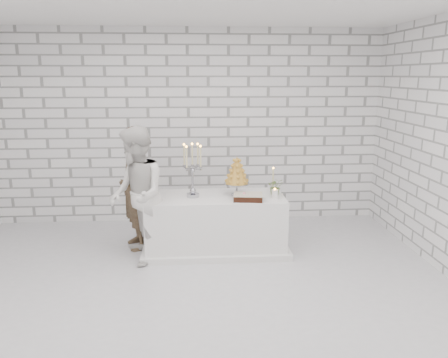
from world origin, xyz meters
The scene contains 12 objects.
ground centered at (0.00, 0.00, 0.00)m, with size 6.00×5.00×0.01m, color silver.
wall_back centered at (0.00, 2.50, 1.50)m, with size 6.00×0.01×3.00m, color white.
wall_front centered at (0.00, -2.50, 1.50)m, with size 6.00×0.01×3.00m, color white.
cake_table centered at (0.35, 1.19, 0.38)m, with size 1.80×0.80×0.75m, color white.
groom centered at (-0.72, 1.37, 0.83)m, with size 0.60×0.40×1.66m, color #38291B.
bride centered at (-0.63, 0.89, 0.85)m, with size 0.83×0.65×1.71m, color silver.
candelabra centered at (0.05, 1.16, 1.11)m, with size 0.29×0.29×0.71m, color #A0A1AB, non-canonical shape.
croquembouche centered at (0.63, 1.23, 1.01)m, with size 0.33×0.33×0.52m, color olive, non-canonical shape.
chocolate_cake centered at (0.75, 0.97, 0.79)m, with size 0.36×0.26×0.08m, color black.
pillar_candle centered at (1.10, 1.01, 0.81)m, with size 0.08×0.08×0.12m, color white.
extra_taper centered at (1.14, 1.34, 0.91)m, with size 0.06×0.06×0.32m, color beige.
flowers centered at (1.14, 1.18, 0.86)m, with size 0.21×0.18×0.23m, color #517340.
Camera 1 is at (0.08, -4.33, 2.30)m, focal length 35.05 mm.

